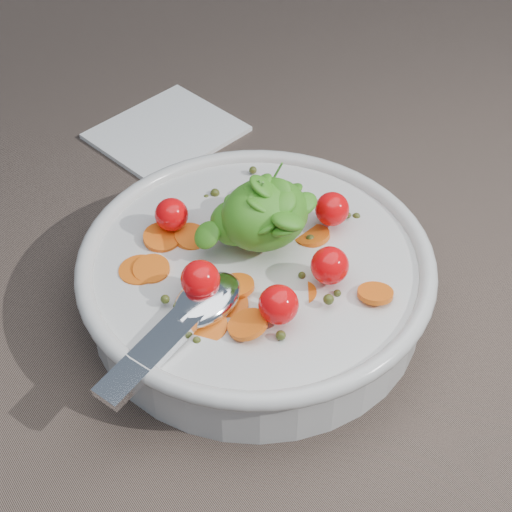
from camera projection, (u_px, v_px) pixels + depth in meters
ground at (241, 305)px, 0.65m from camera, size 6.00×6.00×0.00m
bowl at (256, 276)px, 0.63m from camera, size 0.30×0.28×0.12m
napkin at (166, 132)px, 0.82m from camera, size 0.16×0.14×0.01m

